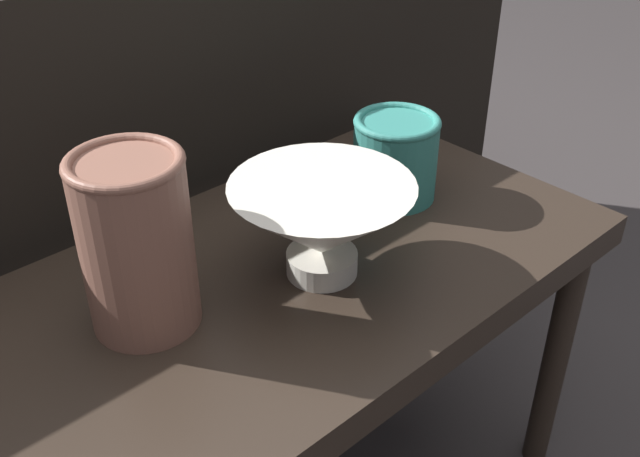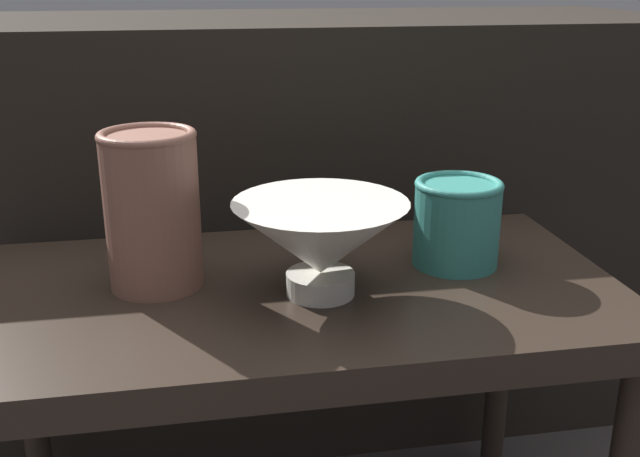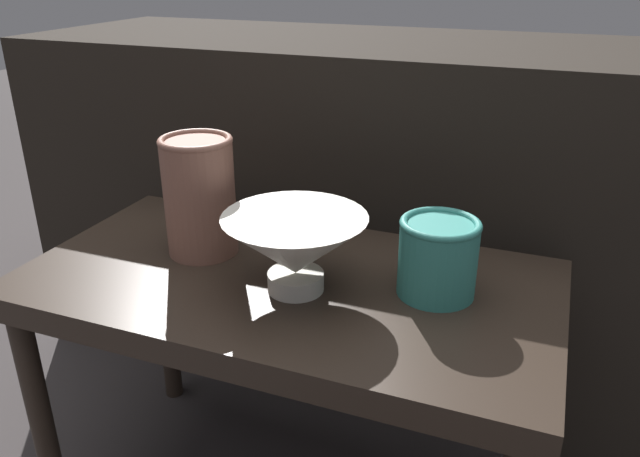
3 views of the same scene
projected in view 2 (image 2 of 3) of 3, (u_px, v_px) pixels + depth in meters
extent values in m
cube|color=#2D231C|center=(293.00, 300.00, 0.90)|extent=(0.78, 0.41, 0.04)
cylinder|color=#2D231C|center=(32.00, 410.00, 1.07)|extent=(0.04, 0.04, 0.40)
cylinder|color=#2D231C|center=(499.00, 365.00, 1.19)|extent=(0.04, 0.04, 0.40)
cube|color=black|center=(254.00, 218.00, 1.39)|extent=(1.50, 0.50, 0.72)
cylinder|color=silver|center=(320.00, 283.00, 0.87)|extent=(0.08, 0.08, 0.03)
cone|color=silver|center=(320.00, 238.00, 0.85)|extent=(0.20, 0.20, 0.09)
cylinder|color=brown|center=(152.00, 212.00, 0.87)|extent=(0.11, 0.11, 0.18)
torus|color=brown|center=(146.00, 135.00, 0.84)|extent=(0.11, 0.11, 0.01)
cylinder|color=teal|center=(457.00, 225.00, 0.94)|extent=(0.11, 0.11, 0.11)
torus|color=teal|center=(459.00, 185.00, 0.92)|extent=(0.11, 0.11, 0.01)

